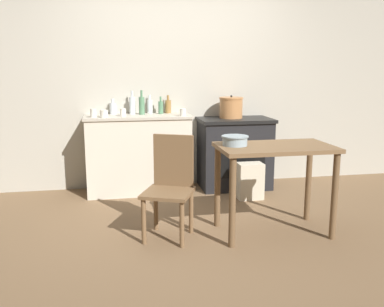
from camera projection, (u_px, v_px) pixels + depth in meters
ground_plane at (203, 227)px, 3.97m from camera, size 14.00×14.00×0.00m
wall_back at (176, 83)px, 5.24m from camera, size 8.00×0.07×2.55m
counter_cabinet at (139, 154)px, 5.04m from camera, size 1.22×0.53×0.92m
stove at (234, 153)px, 5.24m from camera, size 0.88×0.57×0.86m
work_table at (275, 162)px, 3.74m from camera, size 1.00×0.59×0.80m
chair at (170, 184)px, 3.71m from camera, size 0.53×0.53×0.88m
flour_sack at (250, 181)px, 4.81m from camera, size 0.28×0.20×0.41m
stock_pot at (231, 108)px, 5.16m from camera, size 0.29×0.29×0.28m
mixing_bowl_large at (235, 140)px, 3.70m from camera, size 0.23×0.23×0.09m
bottle_far_left at (168, 106)px, 5.16m from camera, size 0.07×0.07×0.22m
bottle_left at (150, 106)px, 5.15m from camera, size 0.06×0.06×0.22m
bottle_mid_left at (132, 105)px, 5.06m from camera, size 0.07×0.07×0.28m
bottle_center_left at (113, 108)px, 5.04m from camera, size 0.08×0.08×0.18m
bottle_center at (142, 105)px, 5.00m from camera, size 0.07×0.07×0.28m
bottle_center_right at (161, 107)px, 5.09m from camera, size 0.06×0.06×0.20m
cup_mid_right at (183, 112)px, 4.86m from camera, size 0.07×0.07×0.08m
cup_right at (123, 112)px, 4.84m from camera, size 0.07×0.07×0.09m
cup_far_right at (93, 113)px, 4.73m from camera, size 0.07×0.07×0.09m
cup_end_right at (104, 114)px, 4.72m from camera, size 0.09×0.09×0.08m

